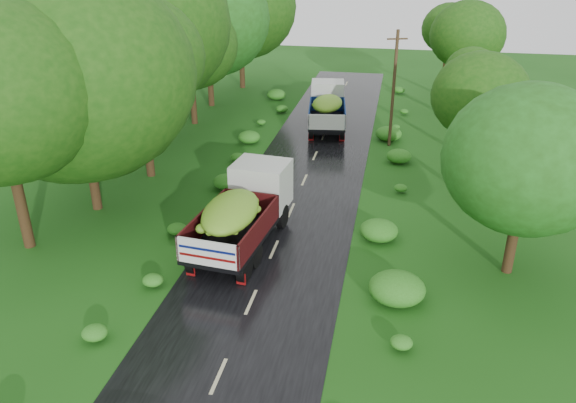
# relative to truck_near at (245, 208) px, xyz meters

# --- Properties ---
(ground) EXTENTS (120.00, 120.00, 0.00)m
(ground) POSITION_rel_truck_near_xyz_m (1.37, -8.41, -1.70)
(ground) COLOR #16440E
(ground) RESTS_ON ground
(road) EXTENTS (6.50, 80.00, 0.02)m
(road) POSITION_rel_truck_near_xyz_m (1.37, -3.41, -1.69)
(road) COLOR black
(road) RESTS_ON ground
(road_lines) EXTENTS (0.12, 69.60, 0.00)m
(road_lines) POSITION_rel_truck_near_xyz_m (1.37, -2.41, -1.68)
(road_lines) COLOR #BFB78C
(road_lines) RESTS_ON road
(truck_near) EXTENTS (3.27, 7.37, 3.00)m
(truck_near) POSITION_rel_truck_near_xyz_m (0.00, 0.00, 0.00)
(truck_near) COLOR black
(truck_near) RESTS_ON ground
(truck_far) EXTENTS (3.25, 7.11, 2.88)m
(truck_far) POSITION_rel_truck_near_xyz_m (1.31, 17.61, -0.07)
(truck_far) COLOR black
(truck_far) RESTS_ON ground
(utility_pole) EXTENTS (1.25, 0.51, 7.39)m
(utility_pole) POSITION_rel_truck_near_xyz_m (5.86, 14.51, 2.10)
(utility_pole) COLOR #382616
(utility_pole) RESTS_ON ground
(trees_left) EXTENTS (6.86, 34.67, 9.70)m
(trees_left) POSITION_rel_truck_near_xyz_m (-8.66, 12.60, 5.10)
(trees_left) COLOR black
(trees_left) RESTS_ON ground
(trees_right) EXTENTS (4.38, 32.29, 7.69)m
(trees_right) POSITION_rel_truck_near_xyz_m (10.51, 12.93, 3.64)
(trees_right) COLOR black
(trees_right) RESTS_ON ground
(shrubs) EXTENTS (11.90, 44.00, 0.70)m
(shrubs) POSITION_rel_truck_near_xyz_m (1.37, 5.59, -1.35)
(shrubs) COLOR #2B6B19
(shrubs) RESTS_ON ground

